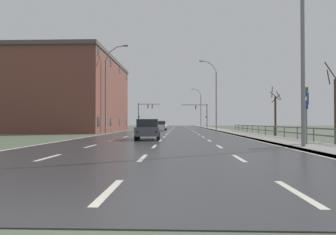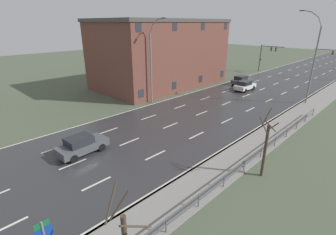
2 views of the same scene
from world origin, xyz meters
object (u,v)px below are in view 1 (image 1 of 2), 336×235
object	(u,v)px
street_lamp_foreground	(300,50)
car_mid_centre	(148,129)
car_far_right	(148,125)
highway_sign	(306,108)
brick_building	(75,95)
street_lamp_distant	(200,108)
traffic_signal_left	(144,111)
street_lamp_left_bank	(107,90)
traffic_signal_right	(202,112)
street_lamp_midground	(215,96)
car_near_left	(161,125)

from	to	relation	value
street_lamp_foreground	car_mid_centre	bearing A→B (deg)	137.82
car_far_right	car_mid_centre	bearing A→B (deg)	-81.93
highway_sign	brick_building	xyz separation A→B (m)	(-22.71, 27.98, 3.30)
street_lamp_distant	brick_building	distance (m)	46.78
traffic_signal_left	car_mid_centre	world-z (taller)	traffic_signal_left
street_lamp_left_bank	highway_sign	xyz separation A→B (m)	(15.80, -19.73, -3.15)
street_lamp_left_bank	traffic_signal_left	xyz separation A→B (m)	(0.75, 32.42, -1.29)
car_far_right	traffic_signal_left	bearing A→B (deg)	102.20
car_far_right	street_lamp_left_bank	bearing A→B (deg)	-97.74
street_lamp_distant	traffic_signal_left	bearing A→B (deg)	-129.22
traffic_signal_right	brick_building	xyz separation A→B (m)	(-21.04, -25.97, 1.58)
street_lamp_foreground	street_lamp_distant	xyz separation A→B (m)	(-0.04, 70.96, 0.33)
traffic_signal_left	street_lamp_left_bank	bearing A→B (deg)	-91.32
traffic_signal_right	car_far_right	bearing A→B (deg)	-123.94
car_mid_centre	car_far_right	distance (m)	31.76
traffic_signal_right	brick_building	world-z (taller)	brick_building
street_lamp_midground	car_mid_centre	size ratio (longest dim) A/B	2.79
traffic_signal_left	street_lamp_foreground	bearing A→B (deg)	-75.26
car_near_left	car_mid_centre	bearing A→B (deg)	-87.61
traffic_signal_left	highway_sign	bearing A→B (deg)	-73.90
street_lamp_left_bank	traffic_signal_left	size ratio (longest dim) A/B	1.88
traffic_signal_right	traffic_signal_left	distance (m)	13.50
traffic_signal_right	street_lamp_left_bank	bearing A→B (deg)	-112.43
car_mid_centre	car_near_left	size ratio (longest dim) A/B	1.01
street_lamp_left_bank	car_near_left	bearing A→B (deg)	68.85
street_lamp_midground	car_mid_centre	bearing A→B (deg)	-106.95
street_lamp_distant	car_far_right	xyz separation A→B (m)	(-11.60, -31.65, -4.51)
street_lamp_left_bank	highway_sign	bearing A→B (deg)	-51.32
street_lamp_midground	traffic_signal_left	bearing A→B (deg)	127.68
street_lamp_foreground	traffic_signal_left	size ratio (longest dim) A/B	1.76
highway_sign	car_mid_centre	xyz separation A→B (m)	(-9.44, 6.16, -1.30)
car_near_left	street_lamp_foreground	bearing A→B (deg)	-74.66
street_lamp_distant	traffic_signal_left	distance (m)	22.31
car_mid_centre	traffic_signal_right	bearing A→B (deg)	77.51
traffic_signal_left	brick_building	bearing A→B (deg)	-107.58
street_lamp_distant	car_far_right	size ratio (longest dim) A/B	2.62
traffic_signal_right	car_near_left	size ratio (longest dim) A/B	1.44
traffic_signal_right	car_near_left	world-z (taller)	traffic_signal_right
highway_sign	street_lamp_distant	bearing A→B (deg)	90.80
street_lamp_distant	traffic_signal_right	world-z (taller)	street_lamp_distant
street_lamp_distant	street_lamp_foreground	bearing A→B (deg)	-89.96
street_lamp_midground	traffic_signal_right	size ratio (longest dim) A/B	1.97
street_lamp_midground	traffic_signal_left	world-z (taller)	street_lamp_midground
street_lamp_midground	brick_building	distance (m)	22.53
street_lamp_foreground	street_lamp_distant	world-z (taller)	street_lamp_distant
street_lamp_distant	traffic_signal_left	xyz separation A→B (m)	(-14.08, -17.26, -1.35)
highway_sign	car_near_left	distance (m)	35.95
street_lamp_left_bank	brick_building	distance (m)	10.76
street_lamp_foreground	car_near_left	xyz separation A→B (m)	(-9.17, 36.03, -4.18)
highway_sign	traffic_signal_right	distance (m)	54.01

